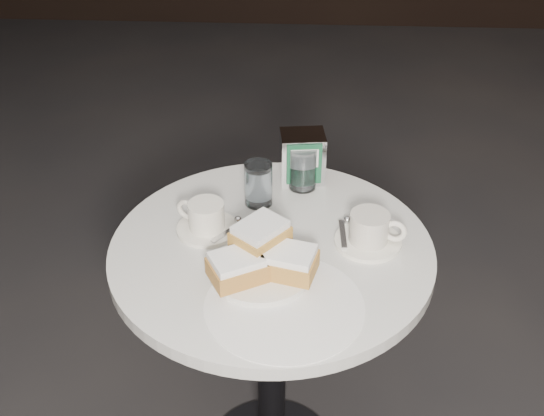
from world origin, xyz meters
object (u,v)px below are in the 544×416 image
(water_glass_left, at_px, (258,184))
(water_glass_right, at_px, (303,168))
(cafe_table, at_px, (272,313))
(napkin_dispenser, at_px, (302,157))
(coffee_cup_left, at_px, (206,219))
(coffee_cup_right, at_px, (370,231))
(beignet_plate, at_px, (262,260))

(water_glass_left, height_order, water_glass_right, water_glass_right)
(cafe_table, bearing_deg, water_glass_right, 75.44)
(cafe_table, xyz_separation_m, napkin_dispenser, (0.06, 0.28, 0.26))
(coffee_cup_left, height_order, coffee_cup_right, coffee_cup_right)
(coffee_cup_right, bearing_deg, water_glass_left, 162.75)
(water_glass_left, distance_m, water_glass_right, 0.13)
(beignet_plate, bearing_deg, napkin_dispenser, 78.72)
(cafe_table, distance_m, coffee_cup_right, 0.31)
(beignet_plate, xyz_separation_m, napkin_dispenser, (0.07, 0.37, 0.02))
(beignet_plate, bearing_deg, cafe_table, 81.57)
(beignet_plate, xyz_separation_m, coffee_cup_left, (-0.13, 0.15, -0.01))
(cafe_table, height_order, water_glass_left, water_glass_left)
(water_glass_left, bearing_deg, napkin_dispenser, 48.65)
(napkin_dispenser, bearing_deg, water_glass_left, -138.32)
(water_glass_left, bearing_deg, water_glass_right, 36.61)
(cafe_table, distance_m, napkin_dispenser, 0.38)
(coffee_cup_left, height_order, napkin_dispenser, napkin_dispenser)
(cafe_table, xyz_separation_m, coffee_cup_left, (-0.15, 0.05, 0.23))
(water_glass_right, distance_m, napkin_dispenser, 0.04)
(beignet_plate, xyz_separation_m, water_glass_right, (0.08, 0.34, 0.01))
(beignet_plate, distance_m, coffee_cup_left, 0.20)
(beignet_plate, distance_m, napkin_dispenser, 0.38)
(beignet_plate, height_order, coffee_cup_left, beignet_plate)
(beignet_plate, xyz_separation_m, water_glass_left, (-0.02, 0.26, 0.01))
(cafe_table, relative_size, coffee_cup_right, 4.30)
(cafe_table, bearing_deg, water_glass_left, 103.48)
(coffee_cup_left, relative_size, water_glass_left, 1.70)
(water_glass_left, bearing_deg, cafe_table, -76.52)
(water_glass_left, bearing_deg, coffee_cup_left, -133.22)
(napkin_dispenser, bearing_deg, beignet_plate, -108.25)
(water_glass_left, xyz_separation_m, napkin_dispenser, (0.10, 0.11, 0.01))
(water_glass_right, bearing_deg, cafe_table, -104.56)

